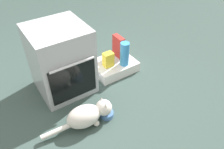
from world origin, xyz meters
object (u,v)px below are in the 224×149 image
(pantry_cabinet, at_px, (114,66))
(cat, at_px, (88,115))
(food_bowl, at_px, (107,114))
(cereal_box, at_px, (118,46))
(oven, at_px, (61,60))
(water_bottle, at_px, (125,54))
(snack_bag, at_px, (108,60))

(pantry_cabinet, relative_size, cat, 0.74)
(food_bowl, bearing_deg, cereal_box, 47.96)
(oven, height_order, cereal_box, oven)
(cereal_box, bearing_deg, food_bowl, -132.04)
(food_bowl, relative_size, water_bottle, 0.47)
(water_bottle, height_order, snack_bag, water_bottle)
(food_bowl, xyz_separation_m, water_bottle, (0.57, 0.49, 0.24))
(food_bowl, bearing_deg, oven, 104.53)
(cat, height_order, snack_bag, snack_bag)
(cat, bearing_deg, food_bowl, 0.00)
(oven, relative_size, cat, 1.07)
(cereal_box, relative_size, snack_bag, 1.56)
(oven, xyz_separation_m, food_bowl, (0.17, -0.64, -0.35))
(pantry_cabinet, distance_m, cereal_box, 0.25)
(food_bowl, relative_size, snack_bag, 0.78)
(food_bowl, bearing_deg, snack_bag, 55.78)
(cereal_box, bearing_deg, oven, -177.17)
(water_bottle, bearing_deg, cat, -148.62)
(pantry_cabinet, relative_size, food_bowl, 3.77)
(cat, bearing_deg, snack_bag, 48.96)
(pantry_cabinet, distance_m, food_bowl, 0.77)
(oven, relative_size, pantry_cabinet, 1.45)
(pantry_cabinet, height_order, water_bottle, water_bottle)
(food_bowl, distance_m, cereal_box, 0.94)
(food_bowl, distance_m, cat, 0.22)
(oven, relative_size, food_bowl, 5.47)
(water_bottle, bearing_deg, food_bowl, -139.28)
(food_bowl, bearing_deg, cat, 174.12)
(food_bowl, xyz_separation_m, snack_bag, (0.39, 0.57, 0.18))
(water_bottle, distance_m, snack_bag, 0.21)
(oven, xyz_separation_m, water_bottle, (0.73, -0.15, -0.11))
(snack_bag, bearing_deg, pantry_cabinet, 14.01)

